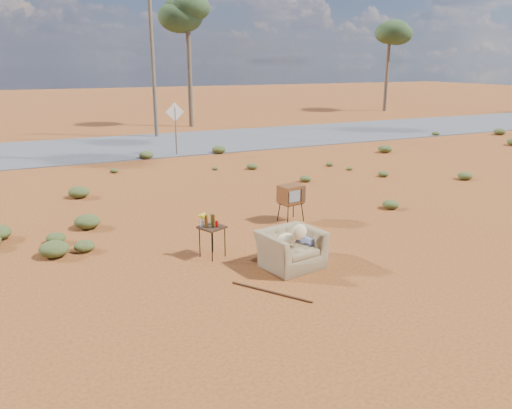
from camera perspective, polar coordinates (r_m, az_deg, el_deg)
name	(u,v)px	position (r m, az deg, el deg)	size (l,w,h in m)	color
ground	(270,258)	(10.11, 1.63, -6.15)	(140.00, 140.00, 0.00)	#99521E
highway	(127,146)	(24.05, -14.48, 6.46)	(140.00, 7.00, 0.04)	#565659
armchair	(294,243)	(9.64, 4.36, -4.43)	(1.39, 1.04, 0.97)	olive
tv_unit	(291,195)	(12.24, 4.03, 1.13)	(0.64, 0.55, 0.91)	black
side_table	(210,225)	(9.99, -5.30, -2.40)	(0.59, 0.59, 0.91)	#332212
rusty_bar	(271,292)	(8.66, 1.74, -9.95)	(0.04, 0.04, 1.54)	#4B2914
road_sign	(175,119)	(21.28, -9.22, 9.60)	(0.78, 0.06, 2.19)	brown
eucalyptus_center	(187,14)	(30.89, -7.84, 20.76)	(3.20, 3.20, 7.60)	brown
eucalyptus_right	(390,33)	(41.68, 15.03, 18.45)	(3.20, 3.20, 7.10)	brown
utility_pole_center	(152,54)	(26.61, -11.76, 16.44)	(1.40, 0.20, 8.00)	brown
scrub_patch	(171,202)	(13.72, -9.67, 0.26)	(17.49, 8.07, 0.33)	#4E5826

